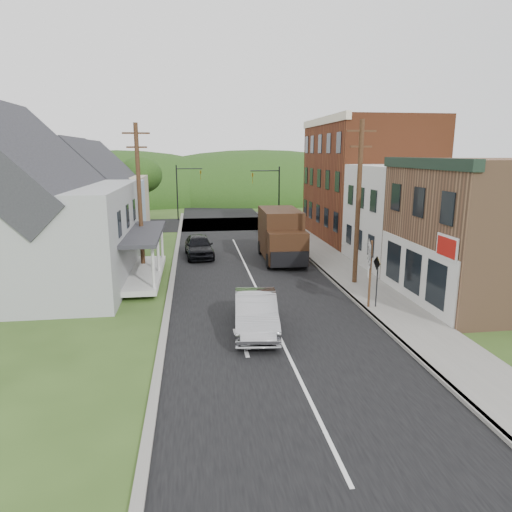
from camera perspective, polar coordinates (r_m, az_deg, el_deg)
name	(u,v)px	position (r m, az deg, el deg)	size (l,w,h in m)	color
ground	(266,310)	(21.82, 1.31, -6.70)	(120.00, 120.00, 0.00)	#2D4719
road	(243,261)	(31.34, -1.59, -0.65)	(9.00, 90.00, 0.02)	black
cross_road	(226,224)	(47.97, -3.82, 4.02)	(60.00, 9.00, 0.02)	black
sidewalk_right	(335,264)	(30.62, 9.87, -1.02)	(2.80, 55.00, 0.15)	slate
curb_right	(315,265)	(30.24, 7.43, -1.11)	(0.20, 55.00, 0.15)	slate
curb_left	(174,270)	(29.24, -10.26, -1.72)	(0.30, 55.00, 0.12)	slate
storefront_tan	(494,231)	(25.29, 27.56, 2.74)	(8.00, 8.00, 7.00)	brown
storefront_white	(419,216)	(31.66, 19.76, 4.72)	(8.00, 7.00, 6.50)	silver
storefront_red	(367,180)	(40.12, 13.68, 9.17)	(8.00, 12.00, 10.00)	brown
house_gray	(33,210)	(27.87, -26.10, 5.22)	(10.20, 12.24, 8.35)	#959799
house_blue	(94,200)	(38.26, -19.56, 6.67)	(7.14, 8.16, 7.28)	#99B2D1
house_cream	(108,190)	(47.16, -18.01, 7.80)	(7.14, 8.16, 7.28)	tan
utility_pole_right	(358,202)	(25.54, 12.67, 6.59)	(1.60, 0.26, 9.00)	#472D19
utility_pole_left	(140,197)	(28.60, -14.36, 7.13)	(1.60, 0.26, 9.00)	#472D19
traffic_signal_right	(272,190)	(44.60, 2.01, 8.24)	(2.87, 0.20, 6.00)	black
traffic_signal_left	(183,186)	(50.93, -9.06, 8.65)	(2.87, 0.20, 6.00)	black
tree_left_d	(140,175)	(52.67, -14.26, 9.78)	(4.80, 4.80, 6.94)	#382616
forested_ridge	(213,198)	(75.72, -5.36, 7.20)	(90.00, 30.00, 16.00)	#17330F
silver_sedan	(256,313)	(19.00, -0.02, -7.13)	(1.70, 4.87, 1.61)	#9F9EA3
dark_sedan	(199,246)	(32.68, -7.15, 1.23)	(1.87, 4.64, 1.58)	black
delivery_van	(281,235)	(31.21, 3.18, 2.59)	(2.72, 6.30, 3.49)	black
route_sign_cluster	(370,264)	(21.84, 14.03, -1.00)	(0.63, 1.75, 3.19)	#472D19
warning_sign	(377,274)	(22.03, 14.88, -2.24)	(0.12, 0.68, 2.47)	black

